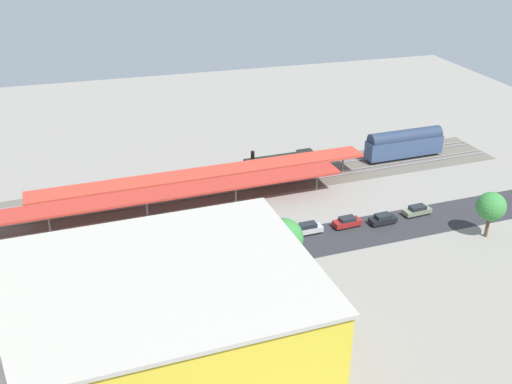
% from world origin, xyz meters
% --- Properties ---
extents(ground_plane, '(202.67, 202.67, 0.00)m').
position_xyz_m(ground_plane, '(0.00, 0.00, 0.00)').
color(ground_plane, gray).
rests_on(ground_plane, ground).
extents(rail_bed, '(127.18, 19.83, 0.01)m').
position_xyz_m(rail_bed, '(0.00, -20.31, 0.00)').
color(rail_bed, '#665E54').
rests_on(rail_bed, ground).
extents(street_asphalt, '(126.96, 15.58, 0.01)m').
position_xyz_m(street_asphalt, '(0.00, 3.56, 0.00)').
color(street_asphalt, '#2D2D33').
rests_on(street_asphalt, ground).
extents(track_rails, '(126.50, 13.41, 0.12)m').
position_xyz_m(track_rails, '(0.00, -20.31, 0.18)').
color(track_rails, '#9E9EA8').
rests_on(track_rails, ground).
extents(platform_canopy_near, '(68.18, 8.53, 4.22)m').
position_xyz_m(platform_canopy_near, '(7.50, -12.25, 3.99)').
color(platform_canopy_near, '#B73328').
rests_on(platform_canopy_near, ground).
extents(platform_canopy_far, '(60.69, 7.93, 4.17)m').
position_xyz_m(platform_canopy_far, '(-3.65, -18.46, 3.92)').
color(platform_canopy_far, '#C63D2D').
rests_on(platform_canopy_far, ground).
extents(locomotive, '(15.46, 3.70, 5.28)m').
position_xyz_m(locomotive, '(-19.84, -22.94, 1.90)').
color(locomotive, black).
rests_on(locomotive, ground).
extents(passenger_coach, '(16.55, 3.98, 6.03)m').
position_xyz_m(passenger_coach, '(-45.65, -22.94, 3.16)').
color(passenger_coach, black).
rests_on(passenger_coach, ground).
extents(parked_car_0, '(4.94, 2.19, 1.64)m').
position_xyz_m(parked_car_0, '(-35.59, -0.38, 0.73)').
color(parked_car_0, black).
rests_on(parked_car_0, ground).
extents(parked_car_1, '(4.58, 2.14, 1.69)m').
position_xyz_m(parked_car_1, '(-28.65, 0.74, 0.75)').
color(parked_car_1, black).
rests_on(parked_car_1, ground).
extents(parked_car_2, '(4.66, 2.18, 1.69)m').
position_xyz_m(parked_car_2, '(-22.72, -0.01, 0.76)').
color(parked_car_2, black).
rests_on(parked_car_2, ground).
extents(parked_car_3, '(4.77, 1.96, 1.80)m').
position_xyz_m(parked_car_3, '(-15.92, 0.22, 0.79)').
color(parked_car_3, black).
rests_on(parked_car_3, ground).
extents(parked_car_4, '(4.04, 1.83, 1.65)m').
position_xyz_m(parked_car_4, '(-9.48, 0.54, 0.73)').
color(parked_car_4, black).
rests_on(parked_car_4, ground).
extents(parked_car_5, '(4.75, 1.93, 1.77)m').
position_xyz_m(parked_car_5, '(-2.08, 0.42, 0.79)').
color(parked_car_5, black).
rests_on(parked_car_5, ground).
extents(construction_building, '(37.72, 24.52, 15.33)m').
position_xyz_m(construction_building, '(14.41, 28.75, 7.67)').
color(construction_building, yellow).
rests_on(construction_building, ground).
extents(construction_roof_slab, '(38.35, 25.15, 0.40)m').
position_xyz_m(construction_roof_slab, '(14.41, 28.75, 15.53)').
color(construction_roof_slab, '#B7B2A8').
rests_on(construction_roof_slab, construction_building).
extents(box_truck_0, '(10.05, 3.49, 3.63)m').
position_xyz_m(box_truck_0, '(24.25, 13.34, 1.78)').
color(box_truck_0, black).
rests_on(box_truck_0, ground).
extents(box_truck_1, '(10.26, 2.61, 3.34)m').
position_xyz_m(box_truck_1, '(10.26, 11.67, 1.63)').
color(box_truck_1, black).
rests_on(box_truck_1, ground).
extents(box_truck_2, '(10.18, 3.61, 3.33)m').
position_xyz_m(box_truck_2, '(28.22, 10.98, 1.63)').
color(box_truck_2, black).
rests_on(box_truck_2, ground).
extents(street_tree_0, '(5.92, 5.92, 8.28)m').
position_xyz_m(street_tree_0, '(22.05, 8.99, 5.31)').
color(street_tree_0, brown).
rests_on(street_tree_0, ground).
extents(street_tree_1, '(6.33, 6.33, 9.21)m').
position_xyz_m(street_tree_1, '(9.66, 7.76, 6.03)').
color(street_tree_1, brown).
rests_on(street_tree_1, ground).
extents(street_tree_2, '(4.49, 4.49, 7.48)m').
position_xyz_m(street_tree_2, '(-42.13, 9.02, 5.20)').
color(street_tree_2, brown).
rests_on(street_tree_2, ground).
extents(street_tree_4, '(5.60, 5.60, 7.52)m').
position_xyz_m(street_tree_4, '(-9.11, 8.03, 4.71)').
color(street_tree_4, brown).
rests_on(street_tree_4, ground).
extents(traffic_light, '(0.50, 0.36, 6.32)m').
position_xyz_m(traffic_light, '(-0.52, -0.75, 4.21)').
color(traffic_light, '#333333').
rests_on(traffic_light, ground).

